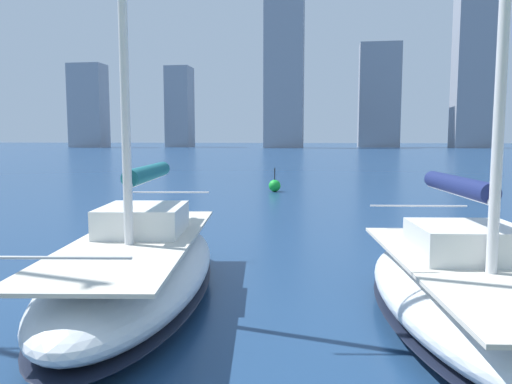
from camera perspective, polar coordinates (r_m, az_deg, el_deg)
city_skyline at (r=164.78m, az=15.97°, el=12.16°), size 171.64×22.12×48.00m
sailboat_navy at (r=8.92m, az=23.66°, el=-10.38°), size 3.67×7.50×11.95m
sailboat_teal at (r=9.98m, az=-13.28°, el=-8.12°), size 3.67×8.15×9.99m
channel_buoy at (r=29.18m, az=2.15°, el=0.73°), size 0.70×0.70×1.40m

